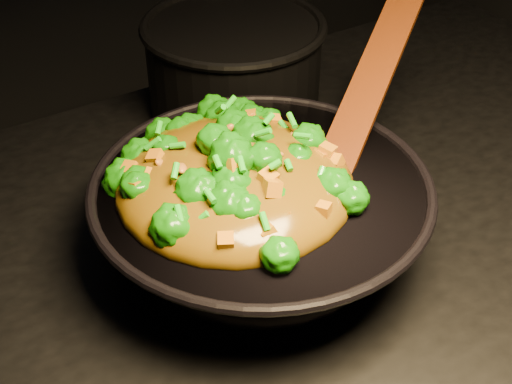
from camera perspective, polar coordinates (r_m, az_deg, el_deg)
wok at (r=0.77m, az=0.40°, el=-2.38°), size 0.43×0.43×0.10m
stir_fry at (r=0.71m, az=-1.76°, el=3.04°), size 0.28×0.28×0.09m
spatula at (r=0.84m, az=9.22°, el=8.81°), size 0.24×0.18×0.11m
back_pot at (r=1.02m, az=-1.76°, el=9.93°), size 0.30×0.30×0.14m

